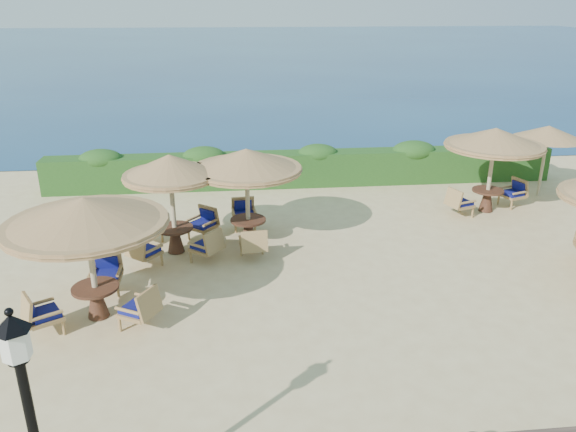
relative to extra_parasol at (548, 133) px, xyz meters
The scene contains 8 objects.
ground 9.62m from the extra_parasol, 146.31° to the right, with size 120.00×120.00×0.00m, color #D5BE87.
sea 65.30m from the extra_parasol, 96.86° to the left, with size 160.00×160.00×0.00m, color navy.
hedge 8.20m from the extra_parasol, 165.62° to the left, with size 18.00×0.90×1.20m, color #1A4014.
extra_parasol is the anchor object (origin of this frame).
cafe_set_0 14.75m from the extra_parasol, 153.87° to the right, with size 3.27×3.27×2.65m.
cafe_set_2 12.37m from the extra_parasol, 164.16° to the right, with size 2.61×2.61×2.65m.
cafe_set_3 10.40m from the extra_parasol, 163.26° to the right, with size 2.93×2.93×2.65m.
cafe_set_4 2.73m from the extra_parasol, 152.56° to the right, with size 2.99×2.99×2.65m.
Camera 1 is at (-2.53, -11.92, 6.25)m, focal length 35.00 mm.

